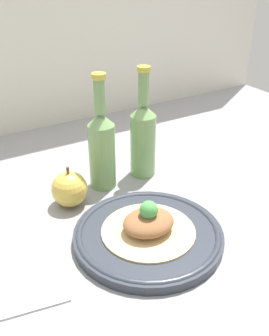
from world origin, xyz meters
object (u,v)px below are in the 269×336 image
Objects in this scene: apple at (70,189)px; plated_food at (148,224)px; cider_bottle_right at (143,136)px; plate at (148,234)px; cider_bottle_left at (102,147)px.

plated_food is at bearing -66.62° from apple.
plate is at bearing -119.40° from cider_bottle_right.
apple is (-8.42, 19.48, 0.13)cm from plated_food.
cider_bottle_left is at bearing 85.36° from plate.
plated_food is 27.47cm from cider_bottle_right.
cider_bottle_left reaches higher than plate.
cider_bottle_right is 22.77cm from apple.
cider_bottle_right is (13.10, 23.25, 9.21)cm from plate.
cider_bottle_right is at bearing 60.60° from plate.
plated_food is 0.67× the size of cider_bottle_left.
cider_bottle_left is at bearing 20.10° from apple.
cider_bottle_right is at bearing 9.95° from apple.
cider_bottle_left reaches higher than plated_food.
cider_bottle_left is at bearing 180.00° from cider_bottle_right.
plate is 3.09× the size of apple.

